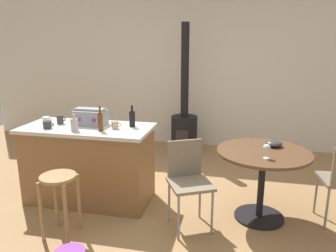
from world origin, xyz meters
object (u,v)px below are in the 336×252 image
object	(u,v)px
dining_table	(263,167)
bottle_0	(132,119)
cup_2	(47,125)
wine_glass	(267,148)
bottle_2	(100,121)
cup_0	(115,125)
toolbox	(90,117)
wood_stove	(184,123)
wooden_stool	(59,191)
bottle_1	(74,124)
cup_3	(46,120)
serving_bowl	(274,143)
cup_1	(60,119)
kitchen_island	(89,164)
folding_chair_far	(188,177)

from	to	relation	value
dining_table	bottle_0	xyz separation A→B (m)	(-1.45, 0.11, 0.42)
cup_2	wine_glass	distance (m)	2.36
bottle_2	bottle_0	bearing A→B (deg)	41.86
cup_0	cup_2	distance (m)	0.76
toolbox	wood_stove	bearing A→B (deg)	67.56
cup_0	cup_2	size ratio (longest dim) A/B	0.87
wooden_stool	bottle_0	bearing A→B (deg)	62.35
bottle_1	cup_3	bearing A→B (deg)	155.18
bottle_1	serving_bowl	size ratio (longest dim) A/B	1.05
bottle_0	cup_1	bearing A→B (deg)	-176.50
serving_bowl	wine_glass	bearing A→B (deg)	-104.19
toolbox	cup_2	size ratio (longest dim) A/B	2.89
cup_0	wine_glass	xyz separation A→B (m)	(1.62, -0.21, -0.08)
kitchen_island	toolbox	distance (m)	0.55
wood_stove	wine_glass	size ratio (longest dim) A/B	14.93
wood_stove	cup_3	bearing A→B (deg)	-123.90
cup_2	folding_chair_far	bearing A→B (deg)	-4.98
kitchen_island	dining_table	bearing A→B (deg)	-0.01
bottle_1	cup_2	bearing A→B (deg)	173.79
folding_chair_far	cup_3	xyz separation A→B (m)	(-1.74, 0.32, 0.42)
toolbox	wine_glass	world-z (taller)	toolbox
bottle_2	cup_1	size ratio (longest dim) A/B	2.44
folding_chair_far	bottle_0	xyz separation A→B (m)	(-0.71, 0.41, 0.47)
cup_0	wooden_stool	bearing A→B (deg)	-111.65
wood_stove	cup_1	size ratio (longest dim) A/B	19.17
wood_stove	wine_glass	xyz separation A→B (m)	(1.17, -2.19, 0.35)
dining_table	cup_3	bearing A→B (deg)	179.51
bottle_2	wooden_stool	bearing A→B (deg)	-106.02
kitchen_island	folding_chair_far	world-z (taller)	kitchen_island
toolbox	folding_chair_far	bearing A→B (deg)	-17.64
wooden_stool	bottle_2	bearing A→B (deg)	73.98
cup_1	cup_3	xyz separation A→B (m)	(-0.16, -0.04, -0.01)
folding_chair_far	bottle_2	xyz separation A→B (m)	(-0.99, 0.17, 0.48)
cup_3	cup_2	bearing A→B (deg)	-55.36
dining_table	wood_stove	bearing A→B (deg)	120.58
kitchen_island	cup_2	xyz separation A→B (m)	(-0.39, -0.16, 0.49)
folding_chair_far	bottle_0	world-z (taller)	bottle_0
kitchen_island	cup_1	bearing A→B (deg)	170.90
cup_1	serving_bowl	size ratio (longest dim) A/B	0.62
toolbox	cup_0	world-z (taller)	toolbox
cup_0	dining_table	bearing A→B (deg)	0.47
folding_chair_far	cup_0	xyz separation A→B (m)	(-0.87, 0.29, 0.42)
serving_bowl	wooden_stool	bearing A→B (deg)	-154.99
cup_3	toolbox	bearing A→B (deg)	6.67
bottle_2	toolbox	bearing A→B (deg)	135.25
dining_table	wine_glass	world-z (taller)	wine_glass
wooden_stool	toolbox	size ratio (longest dim) A/B	1.72
wine_glass	wooden_stool	bearing A→B (deg)	-164.31
cup_1	cup_2	size ratio (longest dim) A/B	0.89
wooden_stool	toolbox	distance (m)	1.00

